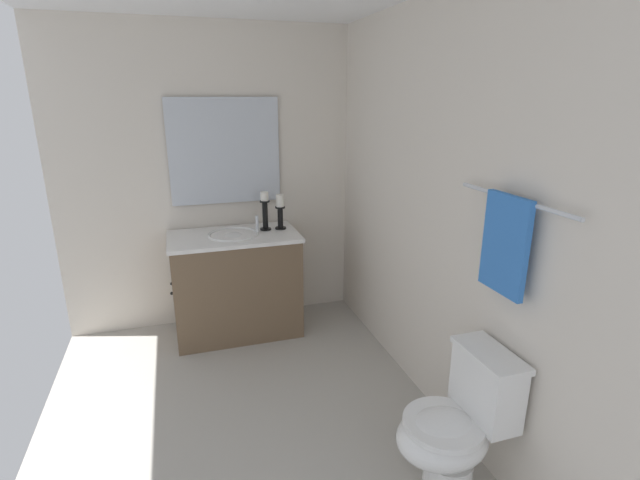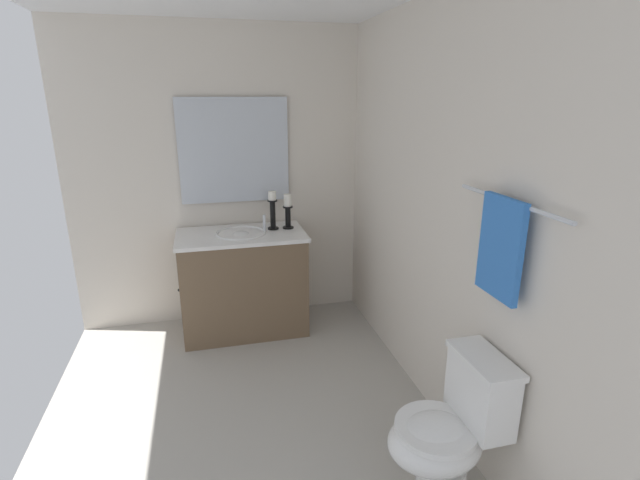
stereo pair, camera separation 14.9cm
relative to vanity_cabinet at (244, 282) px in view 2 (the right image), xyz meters
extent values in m
cube|color=#B2ADA3|center=(1.20, -0.13, -0.43)|extent=(3.06, 2.40, 0.02)
cube|color=silver|center=(1.20, 1.07, 0.80)|extent=(3.06, 0.04, 2.45)
cube|color=silver|center=(-0.32, -0.13, 0.80)|extent=(0.04, 2.40, 2.45)
cube|color=brown|center=(0.00, 0.00, -0.02)|extent=(0.55, 0.99, 0.81)
cube|color=white|center=(0.00, 0.00, 0.41)|extent=(0.58, 1.02, 0.03)
sphere|color=black|center=(-0.10, -0.50, 0.02)|extent=(0.02, 0.02, 0.02)
sphere|color=black|center=(0.10, -0.50, 0.02)|extent=(0.02, 0.02, 0.02)
ellipsoid|color=white|center=(0.00, 0.00, 0.37)|extent=(0.38, 0.30, 0.11)
torus|color=white|center=(0.00, 0.00, 0.42)|extent=(0.40, 0.40, 0.02)
cylinder|color=silver|center=(0.00, 0.19, 0.49)|extent=(0.02, 0.02, 0.14)
cube|color=silver|center=(-0.28, 0.00, 1.04)|extent=(0.02, 0.89, 0.84)
cylinder|color=black|center=(-0.06, 0.39, 0.43)|extent=(0.09, 0.09, 0.01)
cylinder|color=black|center=(-0.06, 0.39, 0.51)|extent=(0.04, 0.04, 0.18)
cylinder|color=black|center=(-0.06, 0.39, 0.60)|extent=(0.08, 0.08, 0.01)
cylinder|color=white|center=(-0.06, 0.39, 0.66)|extent=(0.06, 0.06, 0.10)
cylinder|color=black|center=(-0.06, 0.27, 0.43)|extent=(0.09, 0.09, 0.01)
cylinder|color=black|center=(-0.06, 0.27, 0.54)|extent=(0.04, 0.04, 0.23)
cylinder|color=black|center=(-0.06, 0.27, 0.66)|extent=(0.08, 0.08, 0.01)
cylinder|color=white|center=(-0.06, 0.27, 0.70)|extent=(0.06, 0.06, 0.07)
cylinder|color=white|center=(1.97, 0.77, -0.33)|extent=(0.24, 0.24, 0.18)
ellipsoid|color=white|center=(1.97, 0.72, -0.10)|extent=(0.38, 0.46, 0.24)
cylinder|color=white|center=(1.97, 0.72, -0.02)|extent=(0.39, 0.39, 0.03)
cube|color=white|center=(1.97, 0.94, 0.14)|extent=(0.36, 0.17, 0.32)
cube|color=white|center=(1.97, 0.94, 0.31)|extent=(0.38, 0.19, 0.03)
cylinder|color=silver|center=(1.91, 1.01, 1.04)|extent=(0.75, 0.02, 0.02)
cube|color=blue|center=(1.91, 0.99, 0.83)|extent=(0.28, 0.03, 0.46)
camera|label=1|loc=(3.57, -0.40, 1.48)|focal=26.16mm
camera|label=2|loc=(3.61, -0.26, 1.48)|focal=26.16mm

